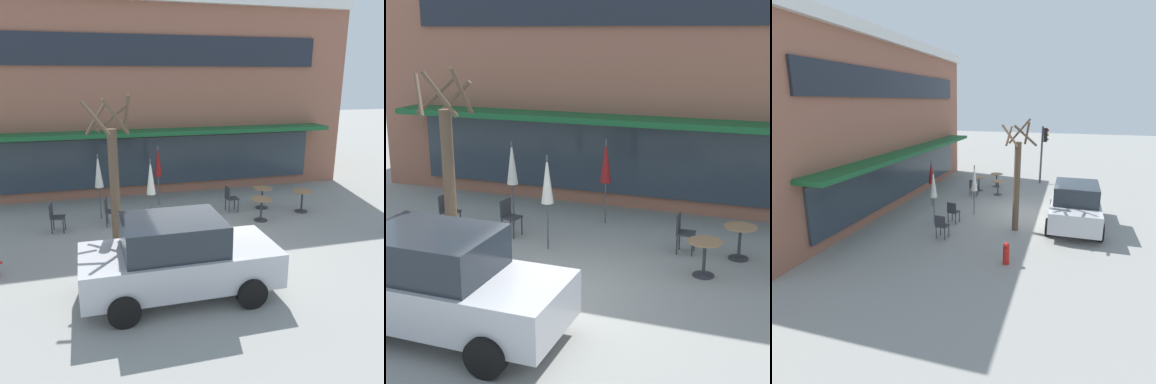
% 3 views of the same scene
% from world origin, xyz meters
% --- Properties ---
extents(ground_plane, '(80.00, 80.00, 0.00)m').
position_xyz_m(ground_plane, '(0.00, 0.00, 0.00)').
color(ground_plane, gray).
extents(building_facade, '(16.32, 9.10, 7.65)m').
position_xyz_m(building_facade, '(0.00, 9.97, 3.83)').
color(building_facade, '#935B47').
rests_on(building_facade, ground).
extents(cafe_table_near_wall, '(0.70, 0.70, 0.76)m').
position_xyz_m(cafe_table_near_wall, '(3.26, 3.09, 0.52)').
color(cafe_table_near_wall, '#333338').
rests_on(cafe_table_near_wall, ground).
extents(cafe_table_streetside, '(0.70, 0.70, 0.76)m').
position_xyz_m(cafe_table_streetside, '(4.43, 2.35, 0.52)').
color(cafe_table_streetside, '#333338').
rests_on(cafe_table_streetside, ground).
extents(cafe_table_by_tree, '(0.70, 0.70, 0.76)m').
position_xyz_m(cafe_table_by_tree, '(2.68, 1.89, 0.52)').
color(cafe_table_by_tree, '#333338').
rests_on(cafe_table_by_tree, ground).
extents(patio_umbrella_green_folded, '(0.28, 0.28, 2.20)m').
position_xyz_m(patio_umbrella_green_folded, '(-2.40, 3.45, 1.63)').
color(patio_umbrella_green_folded, '#4C4C51').
rests_on(patio_umbrella_green_folded, ground).
extents(patio_umbrella_cream_folded, '(0.28, 0.28, 2.20)m').
position_xyz_m(patio_umbrella_cream_folded, '(-0.90, 2.20, 1.63)').
color(patio_umbrella_cream_folded, '#4C4C51').
rests_on(patio_umbrella_cream_folded, ground).
extents(patio_umbrella_corner_open, '(0.28, 0.28, 2.20)m').
position_xyz_m(patio_umbrella_corner_open, '(-0.26, 4.44, 1.63)').
color(patio_umbrella_corner_open, '#4C4C51').
rests_on(patio_umbrella_corner_open, ground).
extents(cafe_chair_0, '(0.41, 0.41, 0.89)m').
position_xyz_m(cafe_chair_0, '(2.02, 3.05, 0.53)').
color(cafe_chair_0, '#333338').
rests_on(cafe_chair_0, ground).
extents(cafe_chair_1, '(0.46, 0.46, 0.89)m').
position_xyz_m(cafe_chair_1, '(-2.16, 2.73, 0.53)').
color(cafe_chair_1, '#333338').
rests_on(cafe_chair_1, ground).
extents(cafe_chair_2, '(0.44, 0.44, 0.89)m').
position_xyz_m(cafe_chair_2, '(-3.80, 2.59, 0.53)').
color(cafe_chair_2, '#333338').
rests_on(cafe_chair_2, ground).
extents(parked_sedan, '(4.20, 2.03, 1.76)m').
position_xyz_m(parked_sedan, '(-1.04, -1.96, 0.88)').
color(parked_sedan, '#B7B7BC').
rests_on(parked_sedan, ground).
extents(street_tree, '(1.14, 1.33, 4.23)m').
position_xyz_m(street_tree, '(-2.15, 0.20, 1.99)').
color(street_tree, brown).
rests_on(street_tree, ground).
extents(traffic_light_pole, '(0.26, 0.44, 3.40)m').
position_xyz_m(traffic_light_pole, '(6.06, -0.08, 2.30)').
color(traffic_light_pole, '#47474C').
rests_on(traffic_light_pole, ground).
extents(fire_hydrant, '(0.36, 0.20, 0.71)m').
position_xyz_m(fire_hydrant, '(-5.08, 0.00, 0.35)').
color(fire_hydrant, red).
rests_on(fire_hydrant, ground).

